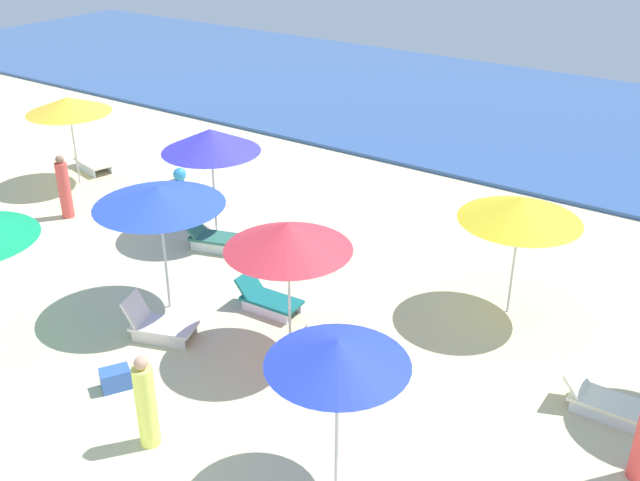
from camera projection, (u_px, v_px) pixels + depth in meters
ocean at (554, 121)px, 25.62m from camera, size 60.00×13.33×0.12m
lounge_chair_0_1 at (602, 399)px, 11.88m from camera, size 1.31×0.62×0.64m
umbrella_2 at (68, 105)px, 19.74m from camera, size 2.24×2.24×2.44m
lounge_chair_2_0 at (92, 161)px, 21.52m from camera, size 1.52×0.93×0.65m
umbrella_3 at (288, 236)px, 12.49m from camera, size 2.21×2.21×2.56m
lounge_chair_3_0 at (268, 299)px, 14.64m from camera, size 1.33×0.64×0.66m
lounge_chair_3_1 at (343, 358)px, 12.84m from camera, size 1.58×0.68×0.72m
umbrella_4 at (521, 209)px, 13.71m from camera, size 2.30×2.30×2.45m
umbrella_6 at (159, 196)px, 13.80m from camera, size 2.48×2.48×2.58m
lounge_chair_6_0 at (158, 324)px, 13.79m from camera, size 1.41×1.01×0.80m
umbrella_8 at (211, 140)px, 16.88m from camera, size 2.28×2.28×2.59m
lounge_chair_8_0 at (166, 208)px, 18.59m from camera, size 1.46×1.22×0.66m
lounge_chair_8_1 at (215, 238)px, 17.02m from camera, size 1.58×1.02×0.69m
umbrella_9 at (338, 352)px, 9.62m from camera, size 1.95×1.95×2.43m
beachgoer_1 at (146, 404)px, 11.01m from camera, size 0.40×0.40×1.58m
beachgoer_4 at (64, 188)px, 18.38m from camera, size 0.37×0.37×1.62m
cooler_box_0 at (116, 379)px, 12.47m from camera, size 0.52×0.58×0.36m
beach_ball_1 at (180, 174)px, 20.81m from camera, size 0.37×0.37×0.37m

